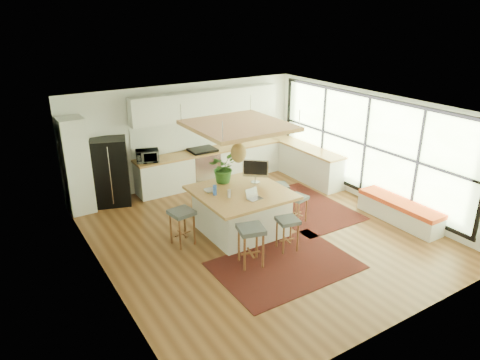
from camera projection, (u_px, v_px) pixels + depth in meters
floor at (260, 233)px, 9.41m from camera, size 7.00×7.00×0.00m
ceiling at (263, 109)px, 8.42m from camera, size 7.00×7.00×0.00m
wall_back at (187, 135)px, 11.67m from camera, size 6.50×0.00×6.50m
wall_front at (403, 250)px, 6.16m from camera, size 6.50×0.00×6.50m
wall_left at (101, 211)px, 7.31m from camera, size 0.00×7.00×7.00m
wall_right at (373, 149)px, 10.52m from camera, size 0.00×7.00×7.00m
window_wall at (372, 147)px, 10.49m from camera, size 0.10×6.20×2.60m
pantry at (76, 166)px, 10.05m from camera, size 0.55×0.60×2.25m
back_counter_base at (211, 167)px, 12.03m from camera, size 4.20×0.60×0.88m
back_counter_top at (211, 151)px, 11.86m from camera, size 4.24×0.64×0.05m
backsplash at (205, 132)px, 11.93m from camera, size 4.20×0.02×0.80m
upper_cabinets at (207, 104)px, 11.51m from camera, size 4.20×0.34×0.70m
range at (203, 166)px, 11.88m from camera, size 0.76×0.62×1.00m
right_counter_base at (306, 163)px, 12.27m from camera, size 0.60×2.50×0.88m
right_counter_top at (307, 148)px, 12.10m from camera, size 0.64×2.54×0.05m
window_bench at (399, 211)px, 9.83m from camera, size 0.52×2.00×0.50m
ceiling_panel at (238, 139)px, 8.82m from camera, size 1.86×1.86×0.80m
rug_near at (285, 265)px, 8.23m from camera, size 2.60×1.80×0.01m
rug_right at (303, 207)px, 10.61m from camera, size 1.80×2.60×0.01m
fridge at (110, 168)px, 10.50m from camera, size 0.98×0.86×1.65m
island at (241, 211)px, 9.35m from camera, size 1.85×1.85×0.93m
stool_near_left at (251, 248)px, 8.15m from camera, size 0.57×0.57×0.79m
stool_near_right at (287, 233)px, 8.66m from camera, size 0.48×0.48×0.68m
stool_right_front at (297, 208)px, 9.77m from camera, size 0.46×0.46×0.63m
stool_right_back at (279, 197)px, 10.31m from camera, size 0.51×0.51×0.68m
stool_left_side at (182, 228)px, 8.86m from camera, size 0.50×0.50×0.75m
laptop at (255, 194)px, 8.75m from camera, size 0.33×0.35×0.22m
monitor at (255, 171)px, 9.53m from camera, size 0.56×0.53×0.53m
microwave at (147, 155)px, 10.87m from camera, size 0.61×0.45×0.37m
island_plant at (223, 170)px, 9.57m from camera, size 0.92×0.93×0.54m
island_bowl at (210, 191)px, 9.12m from camera, size 0.25×0.25×0.06m
island_bottle_0 at (216, 191)px, 8.95m from camera, size 0.07×0.07×0.19m
island_bottle_1 at (228, 193)px, 8.83m from camera, size 0.07×0.07×0.19m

